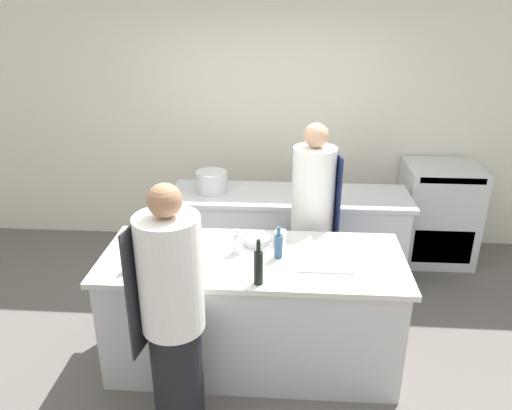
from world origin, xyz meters
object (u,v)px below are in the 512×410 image
bottle_vinegar (278,245)px  bottle_wine (134,257)px  bottle_sauce (258,266)px  bowl_prep_small (257,240)px  cup (281,237)px  bottle_olive_oil (237,244)px  chef_at_prep_near (173,317)px  stockpot (212,182)px  chef_at_stove (312,221)px  bottle_cooking_oil (170,253)px  oven_range (437,213)px  bowl_mixing_large (168,245)px

bottle_vinegar → bottle_wine: bottle_vinegar is taller
bottle_vinegar → bottle_sauce: bottle_sauce is taller
bowl_prep_small → cup: size_ratio=1.91×
bottle_olive_oil → bowl_prep_small: bottle_olive_oil is taller
chef_at_prep_near → stockpot: 1.92m
bottle_olive_oil → cup: size_ratio=1.77×
chef_at_stove → bottle_cooking_oil: chef_at_stove is taller
chef_at_prep_near → chef_at_stove: bearing=-22.2°
bottle_cooking_oil → cup: (0.75, 0.36, -0.03)m
chef_at_prep_near → bottle_sauce: (0.48, 0.33, 0.17)m
bottle_cooking_oil → stockpot: (0.08, 1.37, 0.01)m
oven_range → bottle_vinegar: bottle_vinegar is taller
bottle_wine → cup: bearing=23.9°
bottle_olive_oil → chef_at_prep_near: bearing=-112.7°
bottle_olive_oil → bottle_wine: 0.72m
oven_range → bottle_cooking_oil: 3.04m
chef_at_stove → stockpot: 1.06m
oven_range → chef_at_stove: bearing=-142.5°
bowl_mixing_large → bowl_prep_small: bearing=11.8°
chef_at_stove → bottle_vinegar: size_ratio=7.14×
bowl_mixing_large → chef_at_stove: bearing=31.4°
chef_at_stove → bottle_vinegar: (-0.27, -0.71, 0.13)m
bottle_sauce → stockpot: bearing=108.8°
bowl_mixing_large → stockpot: stockpot is taller
chef_at_stove → bottle_cooking_oil: size_ratio=7.65×
chef_at_stove → chef_at_prep_near: bearing=-42.3°
bottle_wine → bottle_vinegar: bearing=12.9°
chef_at_stove → bottle_wine: 1.55m
bottle_cooking_oil → bowl_mixing_large: 0.22m
bottle_cooking_oil → bowl_prep_small: bearing=30.7°
oven_range → chef_at_stove: (-1.34, -1.03, 0.33)m
cup → bowl_mixing_large: bearing=-169.5°
oven_range → bottle_vinegar: bearing=-132.7°
bottle_vinegar → bowl_mixing_large: (-0.80, 0.06, -0.05)m
bottle_wine → bottle_cooking_oil: size_ratio=0.96×
bowl_prep_small → bottle_wine: bearing=-152.6°
chef_at_prep_near → chef_at_stove: chef_at_stove is taller
chef_at_stove → cup: size_ratio=16.14×
bottle_vinegar → stockpot: size_ratio=0.81×
bottle_olive_oil → bottle_sauce: size_ratio=0.59×
oven_range → bottle_olive_oil: size_ratio=5.54×
bottle_olive_oil → stockpot: size_ratio=0.63×
stockpot → bottle_sauce: bearing=-71.2°
chef_at_prep_near → bottle_cooking_oil: size_ratio=7.64×
bottle_olive_oil → bottle_vinegar: bearing=-8.7°
bottle_olive_oil → bottle_cooking_oil: 0.48m
bottle_olive_oil → stockpot: bearing=107.0°
chef_at_stove → bottle_vinegar: 0.77m
chef_at_stove → cup: bearing=-37.5°
bottle_sauce → bowl_prep_small: size_ratio=1.57×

